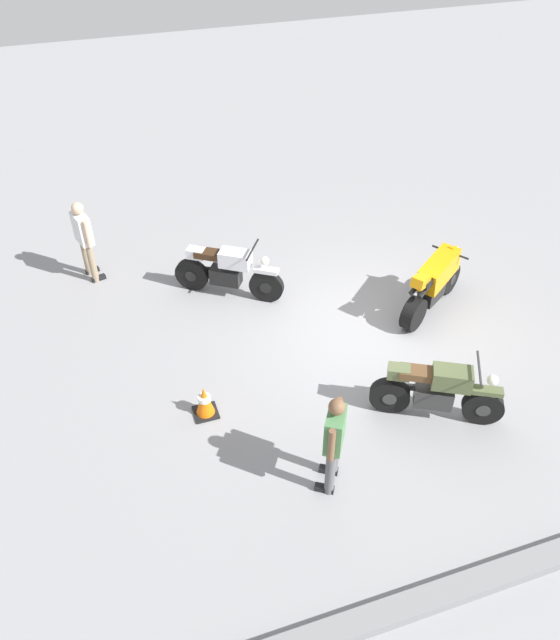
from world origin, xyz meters
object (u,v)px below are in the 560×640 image
motorcycle_orange_sportbike (435,282)px  person_in_white_shirt (84,237)px  motorcycle_olive_vintage (437,392)px  motorcycle_silver_cruiser (228,271)px  traffic_cone (205,401)px  person_in_green_shirt (334,439)px

motorcycle_orange_sportbike → person_in_white_shirt: size_ratio=1.07×
motorcycle_orange_sportbike → motorcycle_olive_vintage: bearing=-151.5°
motorcycle_silver_cruiser → traffic_cone: (1.11, 2.80, -0.26)m
person_in_green_shirt → traffic_cone: (1.31, -1.76, -0.63)m
motorcycle_orange_sportbike → traffic_cone: (4.47, 1.21, -0.33)m
motorcycle_olive_vintage → person_in_white_shirt: bearing=158.7°
motorcycle_silver_cruiser → person_in_white_shirt: 2.77m
motorcycle_orange_sportbike → motorcycle_olive_vintage: size_ratio=0.97×
motorcycle_orange_sportbike → motorcycle_olive_vintage: motorcycle_orange_sportbike is taller
motorcycle_silver_cruiser → traffic_cone: size_ratio=3.42×
person_in_green_shirt → person_in_white_shirt: (2.57, -5.93, 0.03)m
motorcycle_orange_sportbike → motorcycle_silver_cruiser: bearing=121.6°
motorcycle_orange_sportbike → person_in_green_shirt: person_in_green_shirt is taller
traffic_cone → motorcycle_orange_sportbike: bearing=-164.9°
person_in_white_shirt → motorcycle_orange_sportbike: bearing=-44.1°
motorcycle_olive_vintage → traffic_cone: bearing=-170.6°
traffic_cone → motorcycle_olive_vintage: bearing=160.9°
motorcycle_orange_sportbike → person_in_green_shirt: bearing=-170.0°
motorcycle_olive_vintage → motorcycle_orange_sportbike: bearing=90.1°
motorcycle_orange_sportbike → person_in_green_shirt: size_ratio=1.10×
motorcycle_silver_cruiser → person_in_green_shirt: 4.57m
motorcycle_orange_sportbike → person_in_white_shirt: 6.46m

